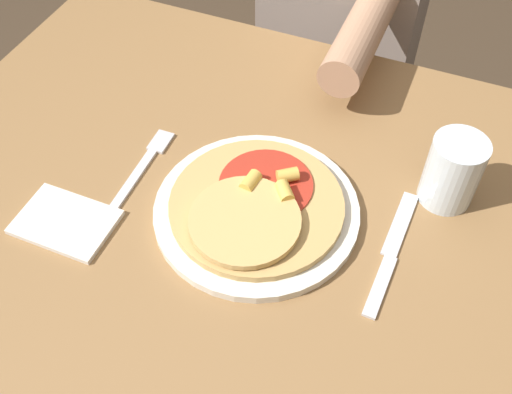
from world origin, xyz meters
The scene contains 8 objects.
dining_table centered at (0.00, 0.00, 0.65)m, with size 1.05×0.85×0.77m.
plate centered at (0.04, 0.00, 0.78)m, with size 0.29×0.29×0.01m.
pizza centered at (0.04, -0.01, 0.79)m, with size 0.25×0.25×0.04m.
fork centered at (-0.16, 0.02, 0.77)m, with size 0.03×0.18×0.00m.
knife centered at (0.24, 0.00, 0.77)m, with size 0.03×0.22×0.00m.
drinking_glass centered at (0.28, 0.14, 0.83)m, with size 0.08×0.08×0.11m.
napkin centered at (-0.20, -0.12, 0.77)m, with size 0.14×0.10×0.01m.
person_diner centered at (-0.02, 0.64, 0.67)m, with size 0.33×0.52×1.15m.
Camera 1 is at (0.24, -0.49, 1.45)m, focal length 42.00 mm.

